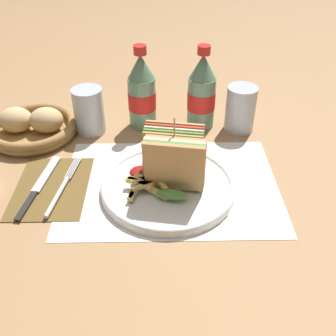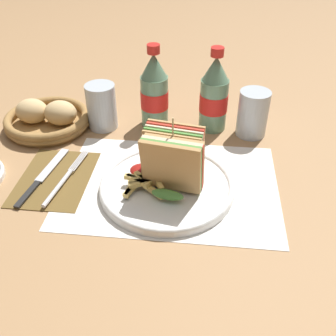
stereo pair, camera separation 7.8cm
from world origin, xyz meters
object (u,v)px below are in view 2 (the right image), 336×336
(knife, at_px, (43,176))
(bread_basket, at_px, (47,119))
(plate_main, at_px, (167,186))
(coke_bottle_far, at_px, (214,95))
(fork, at_px, (62,182))
(club_sandwich, at_px, (172,161))
(coke_bottle_near, at_px, (154,92))
(glass_near, at_px, (252,116))
(glass_far, at_px, (102,107))

(knife, distance_m, bread_basket, 0.22)
(plate_main, distance_m, coke_bottle_far, 0.28)
(coke_bottle_far, relative_size, bread_basket, 0.98)
(bread_basket, bearing_deg, fork, -63.79)
(fork, distance_m, coke_bottle_far, 0.41)
(club_sandwich, bearing_deg, coke_bottle_near, 104.93)
(glass_near, relative_size, glass_far, 1.00)
(fork, xyz_separation_m, knife, (-0.05, 0.02, -0.00))
(coke_bottle_near, relative_size, glass_far, 1.83)
(coke_bottle_near, bearing_deg, glass_near, -5.61)
(plate_main, distance_m, bread_basket, 0.39)
(glass_far, xyz_separation_m, bread_basket, (-0.14, -0.02, -0.03))
(fork, bearing_deg, plate_main, 10.80)
(knife, xyz_separation_m, glass_far, (0.08, 0.22, 0.05))
(coke_bottle_far, distance_m, glass_near, 0.10)
(glass_far, bearing_deg, coke_bottle_near, 12.20)
(club_sandwich, relative_size, fork, 0.78)
(club_sandwich, bearing_deg, knife, 177.75)
(coke_bottle_far, bearing_deg, coke_bottle_near, 178.89)
(plate_main, height_order, fork, plate_main)
(fork, relative_size, coke_bottle_near, 0.94)
(coke_bottle_far, bearing_deg, glass_near, -12.36)
(fork, bearing_deg, club_sandwich, 10.20)
(fork, height_order, glass_far, glass_far)
(knife, bearing_deg, fork, -9.51)
(knife, distance_m, coke_bottle_far, 0.43)
(glass_near, relative_size, bread_basket, 0.53)
(glass_near, height_order, bread_basket, glass_near)
(coke_bottle_near, relative_size, bread_basket, 0.98)
(coke_bottle_far, bearing_deg, club_sandwich, -106.07)
(club_sandwich, bearing_deg, fork, -178.65)
(knife, bearing_deg, bread_basket, 115.38)
(coke_bottle_near, distance_m, bread_basket, 0.28)
(glass_near, xyz_separation_m, glass_far, (-0.37, -0.00, 0.01))
(plate_main, distance_m, glass_near, 0.30)
(club_sandwich, distance_m, bread_basket, 0.40)
(fork, xyz_separation_m, bread_basket, (-0.11, 0.22, 0.02))
(fork, relative_size, knife, 0.95)
(bread_basket, bearing_deg, club_sandwich, -33.04)
(coke_bottle_far, distance_m, glass_far, 0.27)
(coke_bottle_near, xyz_separation_m, glass_near, (0.24, -0.02, -0.04))
(plate_main, bearing_deg, knife, 178.09)
(knife, distance_m, coke_bottle_near, 0.33)
(glass_near, bearing_deg, coke_bottle_far, 167.64)
(glass_far, bearing_deg, bread_basket, -173.01)
(coke_bottle_near, height_order, bread_basket, coke_bottle_near)
(glass_far, bearing_deg, club_sandwich, -49.93)
(club_sandwich, height_order, glass_far, club_sandwich)
(fork, distance_m, glass_far, 0.25)
(coke_bottle_near, bearing_deg, fork, -120.11)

